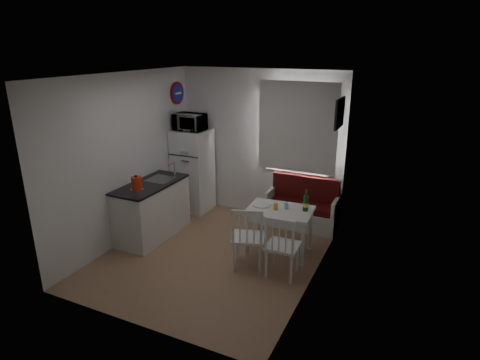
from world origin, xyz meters
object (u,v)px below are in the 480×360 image
at_px(dining_table, 280,214).
at_px(microwave, 190,122).
at_px(wine_bottle, 306,200).
at_px(kettle, 137,184).
at_px(kitchen_counter, 152,209).
at_px(bench, 302,211).
at_px(chair_left, 245,232).
at_px(fridge, 193,170).
at_px(chair_right, 281,241).

distance_m(dining_table, microwave, 2.44).
bearing_deg(wine_bottle, microwave, 162.18).
bearing_deg(wine_bottle, kettle, -161.00).
distance_m(kitchen_counter, dining_table, 2.08).
distance_m(bench, chair_left, 1.74).
relative_size(bench, fridge, 0.79).
xyz_separation_m(chair_left, wine_bottle, (0.60, 0.77, 0.28)).
distance_m(dining_table, kettle, 2.16).
xyz_separation_m(kitchen_counter, wine_bottle, (2.40, 0.43, 0.41)).
xyz_separation_m(chair_left, microwave, (-1.78, 1.53, 1.10)).
relative_size(chair_right, kettle, 1.96).
distance_m(bench, chair_right, 1.72).
xyz_separation_m(kitchen_counter, kettle, (0.05, -0.38, 0.57)).
height_order(bench, microwave, microwave).
bearing_deg(wine_bottle, kitchen_counter, -169.87).
relative_size(microwave, wine_bottle, 1.66).
distance_m(bench, kettle, 2.78).
distance_m(chair_left, microwave, 2.59).
distance_m(fridge, kettle, 1.65).
height_order(bench, dining_table, bench).
relative_size(dining_table, wine_bottle, 3.03).
xyz_separation_m(dining_table, chair_right, (0.25, -0.66, -0.07)).
relative_size(bench, microwave, 2.25).
distance_m(dining_table, wine_bottle, 0.44).
distance_m(kitchen_counter, wine_bottle, 2.47).
distance_m(chair_left, kettle, 1.81).
relative_size(fridge, kettle, 6.22).
bearing_deg(kitchen_counter, kettle, -82.58).
bearing_deg(kettle, microwave, 91.09).
distance_m(kitchen_counter, fridge, 1.28).
bearing_deg(bench, chair_left, -99.82).
bearing_deg(chair_right, fridge, 142.53).
xyz_separation_m(bench, wine_bottle, (0.31, -0.92, 0.57)).
height_order(chair_left, chair_right, chair_left).
height_order(kitchen_counter, chair_left, kitchen_counter).
xyz_separation_m(kitchen_counter, chair_right, (2.30, -0.33, 0.10)).
xyz_separation_m(dining_table, microwave, (-2.03, 0.87, 1.05)).
xyz_separation_m(kettle, wine_bottle, (2.35, 0.81, -0.16)).
bearing_deg(kitchen_counter, chair_left, -10.61).
height_order(kitchen_counter, microwave, microwave).
xyz_separation_m(bench, microwave, (-2.07, -0.16, 1.39)).
relative_size(dining_table, kettle, 3.98).
relative_size(bench, dining_table, 1.23).
bearing_deg(kettle, fridge, 91.06).
bearing_deg(chair_left, bench, 61.67).
distance_m(microwave, kettle, 1.70).
height_order(dining_table, chair_right, chair_right).
height_order(chair_right, wine_bottle, wine_bottle).
relative_size(dining_table, chair_right, 2.03).
bearing_deg(kettle, chair_right, 1.19).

